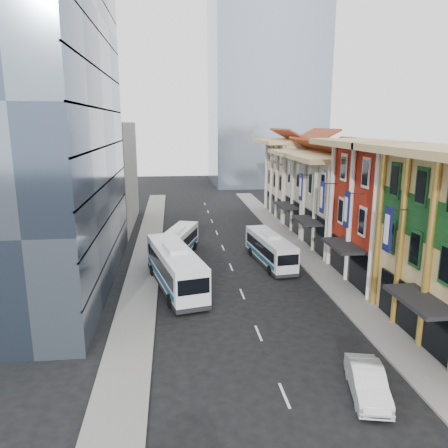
{
  "coord_description": "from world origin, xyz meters",
  "views": [
    {
      "loc": [
        -5.5,
        -18.66,
        13.85
      ],
      "look_at": [
        -0.75,
        21.56,
        4.5
      ],
      "focal_mm": 35.0,
      "sensor_mm": 36.0,
      "label": 1
    }
  ],
  "objects": [
    {
      "name": "ground",
      "position": [
        0.0,
        0.0,
        0.0
      ],
      "size": [
        200.0,
        200.0,
        0.0
      ],
      "primitive_type": "plane",
      "color": "black",
      "rests_on": "ground"
    },
    {
      "name": "sidewalk_right",
      "position": [
        8.5,
        22.0,
        0.07
      ],
      "size": [
        3.0,
        90.0,
        0.15
      ],
      "primitive_type": "cube",
      "color": "slate",
      "rests_on": "ground"
    },
    {
      "name": "sidewalk_left",
      "position": [
        -8.5,
        22.0,
        0.07
      ],
      "size": [
        3.0,
        90.0,
        0.15
      ],
      "primitive_type": "cube",
      "color": "slate",
      "rests_on": "ground"
    },
    {
      "name": "shophouse_red",
      "position": [
        14.0,
        17.0,
        6.0
      ],
      "size": [
        8.0,
        10.0,
        12.0
      ],
      "primitive_type": "cube",
      "color": "#AA2513",
      "rests_on": "ground"
    },
    {
      "name": "shophouse_cream_near",
      "position": [
        14.0,
        26.5,
        5.0
      ],
      "size": [
        8.0,
        9.0,
        10.0
      ],
      "primitive_type": "cube",
      "color": "beige",
      "rests_on": "ground"
    },
    {
      "name": "shophouse_cream_mid",
      "position": [
        14.0,
        35.5,
        5.0
      ],
      "size": [
        8.0,
        9.0,
        10.0
      ],
      "primitive_type": "cube",
      "color": "beige",
      "rests_on": "ground"
    },
    {
      "name": "shophouse_cream_far",
      "position": [
        14.0,
        46.0,
        5.5
      ],
      "size": [
        8.0,
        12.0,
        11.0
      ],
      "primitive_type": "cube",
      "color": "beige",
      "rests_on": "ground"
    },
    {
      "name": "office_tower",
      "position": [
        -17.0,
        19.0,
        15.0
      ],
      "size": [
        12.0,
        26.0,
        30.0
      ],
      "primitive_type": "cube",
      "color": "#374457",
      "rests_on": "ground"
    },
    {
      "name": "office_block_far",
      "position": [
        -16.0,
        42.0,
        7.0
      ],
      "size": [
        10.0,
        18.0,
        14.0
      ],
      "primitive_type": "cube",
      "color": "gray",
      "rests_on": "ground"
    },
    {
      "name": "bus_left_near",
      "position": [
        -5.5,
        17.05,
        1.91
      ],
      "size": [
        5.36,
        12.25,
        3.82
      ],
      "primitive_type": null,
      "rotation": [
        0.0,
        0.0,
        0.22
      ],
      "color": "white",
      "rests_on": "ground"
    },
    {
      "name": "bus_left_far",
      "position": [
        -5.21,
        26.06,
        1.57
      ],
      "size": [
        5.09,
        10.04,
        3.14
      ],
      "primitive_type": null,
      "rotation": [
        0.0,
        0.0,
        -0.3
      ],
      "color": "white",
      "rests_on": "ground"
    },
    {
      "name": "bus_right",
      "position": [
        4.05,
        22.73,
        1.59
      ],
      "size": [
        3.45,
        10.11,
        3.18
      ],
      "primitive_type": null,
      "rotation": [
        0.0,
        0.0,
        0.12
      ],
      "color": "silver",
      "rests_on": "ground"
    },
    {
      "name": "sedan_right",
      "position": [
        4.25,
        0.5,
        0.78
      ],
      "size": [
        2.65,
        4.98,
        1.56
      ],
      "primitive_type": "imported",
      "rotation": [
        0.0,
        0.0,
        -0.22
      ],
      "color": "silver",
      "rests_on": "ground"
    }
  ]
}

